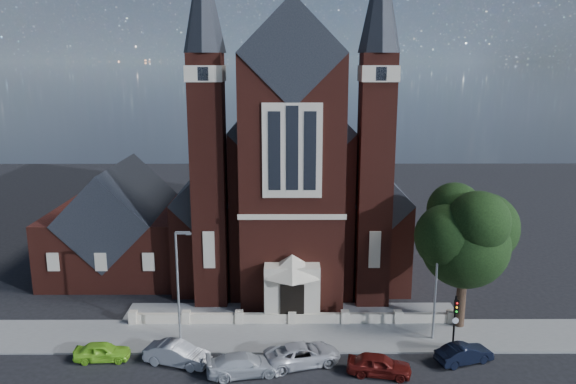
# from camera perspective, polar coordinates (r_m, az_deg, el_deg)

# --- Properties ---
(ground) EXTENTS (120.00, 120.00, 0.00)m
(ground) POSITION_cam_1_polar(r_m,az_deg,el_deg) (51.37, 0.32, -9.04)
(ground) COLOR black
(ground) RESTS_ON ground
(pavement_strip) EXTENTS (60.00, 5.00, 0.12)m
(pavement_strip) POSITION_cam_1_polar(r_m,az_deg,el_deg) (41.83, 0.45, -14.47)
(pavement_strip) COLOR slate
(pavement_strip) RESTS_ON ground
(forecourt_paving) EXTENTS (26.00, 3.00, 0.14)m
(forecourt_paving) POSITION_cam_1_polar(r_m,az_deg,el_deg) (45.41, 0.39, -12.13)
(forecourt_paving) COLOR slate
(forecourt_paving) RESTS_ON ground
(forecourt_wall) EXTENTS (24.00, 0.40, 0.90)m
(forecourt_wall) POSITION_cam_1_polar(r_m,az_deg,el_deg) (43.61, 0.42, -13.25)
(forecourt_wall) COLOR beige
(forecourt_wall) RESTS_ON ground
(church) EXTENTS (20.01, 34.90, 29.20)m
(church) POSITION_cam_1_polar(r_m,az_deg,el_deg) (56.63, 0.26, 1.72)
(church) COLOR #4A1B13
(church) RESTS_ON ground
(parish_hall) EXTENTS (12.00, 12.20, 10.24)m
(parish_hall) POSITION_cam_1_polar(r_m,az_deg,el_deg) (55.10, -16.62, -3.64)
(parish_hall) COLOR #4A1B13
(parish_hall) RESTS_ON ground
(street_tree) EXTENTS (6.40, 6.60, 10.70)m
(street_tree) POSITION_cam_1_polar(r_m,az_deg,el_deg) (42.30, 17.83, -4.60)
(street_tree) COLOR black
(street_tree) RESTS_ON ground
(street_lamp_left) EXTENTS (1.16, 0.22, 8.09)m
(street_lamp_left) POSITION_cam_1_polar(r_m,az_deg,el_deg) (40.14, -11.03, -8.73)
(street_lamp_left) COLOR gray
(street_lamp_left) RESTS_ON ground
(street_lamp_right) EXTENTS (1.16, 0.22, 8.09)m
(street_lamp_right) POSITION_cam_1_polar(r_m,az_deg,el_deg) (40.83, 14.94, -8.56)
(street_lamp_right) COLOR gray
(street_lamp_right) RESTS_ON ground
(traffic_signal) EXTENTS (0.28, 0.42, 4.00)m
(traffic_signal) POSITION_cam_1_polar(r_m,az_deg,el_deg) (40.47, 16.62, -11.98)
(traffic_signal) COLOR black
(traffic_signal) RESTS_ON ground
(car_lime_van) EXTENTS (3.71, 1.64, 1.24)m
(car_lime_van) POSITION_cam_1_polar(r_m,az_deg,el_deg) (40.58, -18.35, -15.13)
(car_lime_van) COLOR #86D42A
(car_lime_van) RESTS_ON ground
(car_silver_a) EXTENTS (4.62, 2.73, 1.44)m
(car_silver_a) POSITION_cam_1_polar(r_m,az_deg,el_deg) (38.85, -11.18, -15.84)
(car_silver_a) COLOR #97999E
(car_silver_a) RESTS_ON ground
(car_silver_b) EXTENTS (5.01, 2.79, 1.37)m
(car_silver_b) POSITION_cam_1_polar(r_m,az_deg,el_deg) (37.20, -4.50, -17.08)
(car_silver_b) COLOR #B4B8BC
(car_silver_b) RESTS_ON ground
(car_white_suv) EXTENTS (5.45, 3.60, 1.39)m
(car_white_suv) POSITION_cam_1_polar(r_m,az_deg,el_deg) (38.21, 1.50, -16.15)
(car_white_suv) COLOR silver
(car_white_suv) RESTS_ON ground
(car_dark_red) EXTENTS (4.28, 2.37, 1.38)m
(car_dark_red) POSITION_cam_1_polar(r_m,az_deg,el_deg) (37.51, 9.23, -16.94)
(car_dark_red) COLOR #56120E
(car_dark_red) RESTS_ON ground
(car_navy) EXTENTS (4.08, 2.53, 1.27)m
(car_navy) POSITION_cam_1_polar(r_m,az_deg,el_deg) (40.10, 17.45, -15.39)
(car_navy) COLOR black
(car_navy) RESTS_ON ground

